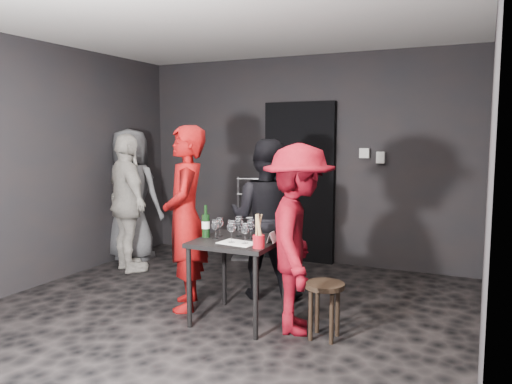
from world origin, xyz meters
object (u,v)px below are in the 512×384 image
at_px(bystander_cream, 128,194).
at_px(breadstick_cup, 259,232).
at_px(server_red, 185,202).
at_px(hand_truck, 248,243).
at_px(wine_bottle, 206,225).
at_px(tasting_table, 238,250).
at_px(stool, 325,295).
at_px(woman_black, 266,212).
at_px(man_maroon, 298,232).
at_px(bystander_grey, 131,184).

height_order(bystander_cream, breadstick_cup, bystander_cream).
relative_size(server_red, bystander_cream, 1.09).
relative_size(hand_truck, wine_bottle, 3.72).
distance_m(tasting_table, breadstick_cup, 0.45).
distance_m(stool, woman_black, 1.29).
bearing_deg(server_red, man_maroon, 55.93).
height_order(man_maroon, breadstick_cup, man_maroon).
relative_size(hand_truck, server_red, 0.53).
distance_m(woman_black, wine_bottle, 0.82).
height_order(tasting_table, bystander_grey, bystander_grey).
bearing_deg(hand_truck, wine_bottle, -93.41).
xyz_separation_m(server_red, wine_bottle, (0.31, -0.14, -0.18)).
bearing_deg(bystander_grey, man_maroon, 150.61).
xyz_separation_m(tasting_table, stool, (0.82, -0.06, -0.28)).
relative_size(hand_truck, bystander_grey, 0.54).
relative_size(server_red, bystander_grey, 1.01).
distance_m(stool, wine_bottle, 1.24).
bearing_deg(man_maroon, hand_truck, 16.54).
bearing_deg(breadstick_cup, stool, 18.55).
distance_m(stool, bystander_cream, 3.03).
xyz_separation_m(hand_truck, bystander_grey, (-1.38, -0.73, 0.82)).
height_order(wine_bottle, breadstick_cup, breadstick_cup).
bearing_deg(server_red, hand_truck, 158.89).
distance_m(server_red, breadstick_cup, 1.00).
relative_size(man_maroon, breadstick_cup, 5.71).
relative_size(man_maroon, bystander_cream, 0.90).
bearing_deg(wine_bottle, stool, -0.98).
bearing_deg(woman_black, bystander_grey, -20.53).
distance_m(man_maroon, breadstick_cup, 0.36).
bearing_deg(bystander_grey, woman_black, 160.15).
bearing_deg(stool, man_maroon, 165.08).
relative_size(bystander_grey, wine_bottle, 6.94).
relative_size(wine_bottle, breadstick_cup, 0.98).
bearing_deg(bystander_cream, wine_bottle, -178.28).
height_order(tasting_table, woman_black, woman_black).
height_order(tasting_table, breadstick_cup, breadstick_cup).
bearing_deg(breadstick_cup, hand_truck, 117.64).
xyz_separation_m(stool, woman_black, (-0.88, 0.79, 0.52)).
bearing_deg(bystander_cream, tasting_table, -173.33).
bearing_deg(server_red, woman_black, 108.65).
distance_m(server_red, woman_black, 0.86).
distance_m(wine_bottle, breadstick_cup, 0.65).
xyz_separation_m(server_red, bystander_grey, (-1.68, 1.28, -0.01)).
xyz_separation_m(tasting_table, breadstick_cup, (0.31, -0.23, 0.24)).
bearing_deg(man_maroon, bystander_cream, 51.58).
xyz_separation_m(tasting_table, bystander_cream, (-1.98, 0.92, 0.31)).
distance_m(server_red, man_maroon, 1.20).
bearing_deg(hand_truck, woman_black, -77.01).
bearing_deg(man_maroon, stool, -123.65).
distance_m(hand_truck, wine_bottle, 2.33).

